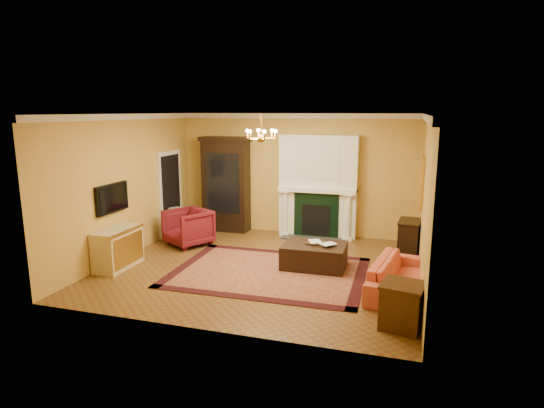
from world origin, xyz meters
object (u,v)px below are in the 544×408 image
at_px(commode, 118,248).
at_px(coral_sofa, 399,271).
at_px(leather_ottoman, 314,256).
at_px(pedestal_table, 177,221).
at_px(console_table, 409,240).
at_px(end_table, 402,307).
at_px(china_cabinet, 226,186).
at_px(wingback_armchair, 188,226).

xyz_separation_m(commode, coral_sofa, (5.36, 0.33, -0.02)).
xyz_separation_m(coral_sofa, leather_ottoman, (-1.63, 0.80, -0.13)).
distance_m(pedestal_table, console_table, 5.45).
xyz_separation_m(coral_sofa, end_table, (0.09, -1.36, -0.06)).
xyz_separation_m(china_cabinet, leather_ottoman, (2.77, -2.19, -0.91)).
height_order(commode, console_table, commode).
bearing_deg(leather_ottoman, coral_sofa, -27.07).
xyz_separation_m(pedestal_table, end_table, (5.39, -3.33, -0.11)).
height_order(coral_sofa, leather_ottoman, coral_sofa).
relative_size(commode, end_table, 1.67).
bearing_deg(pedestal_table, leather_ottoman, -17.83).
distance_m(pedestal_table, end_table, 6.33).
bearing_deg(console_table, coral_sofa, -90.06).
bearing_deg(pedestal_table, end_table, -31.74).
distance_m(pedestal_table, leather_ottoman, 3.86).
distance_m(console_table, leather_ottoman, 2.13).
xyz_separation_m(china_cabinet, console_table, (4.55, -1.03, -0.76)).
xyz_separation_m(pedestal_table, leather_ottoman, (3.67, -1.18, -0.18)).
relative_size(pedestal_table, leather_ottoman, 0.60).
height_order(wingback_armchair, pedestal_table, wingback_armchair).
bearing_deg(wingback_armchair, china_cabinet, 108.14).
relative_size(end_table, leather_ottoman, 0.52).
bearing_deg(china_cabinet, wingback_armchair, -103.81).
bearing_deg(commode, china_cabinet, 73.66).
height_order(pedestal_table, commode, commode).
distance_m(coral_sofa, end_table, 1.36).
height_order(end_table, leather_ottoman, end_table).
relative_size(pedestal_table, commode, 0.69).
xyz_separation_m(wingback_armchair, pedestal_table, (-0.56, 0.51, -0.04)).
xyz_separation_m(wingback_armchair, commode, (-0.63, -1.79, -0.07)).
relative_size(commode, console_table, 1.35).
distance_m(end_table, leather_ottoman, 2.76).
xyz_separation_m(china_cabinet, wingback_armchair, (-0.33, -1.53, -0.70)).
bearing_deg(leather_ottoman, console_table, 32.07).
relative_size(wingback_armchair, end_table, 1.46).
bearing_deg(end_table, console_table, 88.96).
bearing_deg(coral_sofa, china_cabinet, 64.94).
distance_m(wingback_armchair, coral_sofa, 4.96).
relative_size(wingback_armchair, pedestal_table, 1.26).
relative_size(console_table, leather_ottoman, 0.64).
xyz_separation_m(china_cabinet, coral_sofa, (4.40, -2.99, -0.78)).
bearing_deg(pedestal_table, china_cabinet, 48.55).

